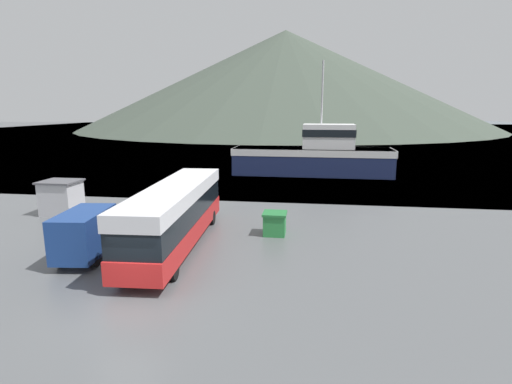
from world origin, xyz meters
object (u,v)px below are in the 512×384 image
(dock_kiosk, at_px, (61,197))
(storage_bin, at_px, (275,223))
(tour_bus, at_px, (176,212))
(delivery_van, at_px, (89,232))
(fishing_boat, at_px, (315,155))

(dock_kiosk, bearing_deg, storage_bin, -9.47)
(tour_bus, height_order, dock_kiosk, tour_bus)
(tour_bus, bearing_deg, delivery_van, -154.26)
(fishing_boat, bearing_deg, delivery_van, 158.60)
(tour_bus, distance_m, fishing_boat, 26.98)
(tour_bus, relative_size, dock_kiosk, 4.94)
(fishing_boat, height_order, dock_kiosk, fishing_boat)
(tour_bus, xyz_separation_m, fishing_boat, (7.51, 25.91, 0.32))
(storage_bin, xyz_separation_m, dock_kiosk, (-15.52, 2.59, 0.54))
(delivery_van, bearing_deg, dock_kiosk, 124.69)
(fishing_boat, bearing_deg, storage_bin, 174.78)
(delivery_van, bearing_deg, fishing_boat, 61.57)
(tour_bus, relative_size, storage_bin, 8.83)
(fishing_boat, relative_size, storage_bin, 12.53)
(fishing_boat, xyz_separation_m, storage_bin, (-2.39, -23.12, -1.52))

